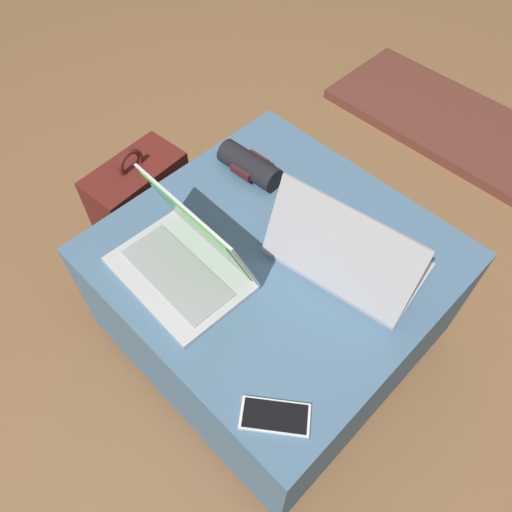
{
  "coord_description": "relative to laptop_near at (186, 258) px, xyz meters",
  "views": [
    {
      "loc": [
        0.5,
        -0.58,
        1.52
      ],
      "look_at": [
        0.01,
        -0.09,
        0.55
      ],
      "focal_mm": 35.0,
      "sensor_mm": 36.0,
      "label": 1
    }
  ],
  "objects": [
    {
      "name": "backpack",
      "position": [
        -0.41,
        0.12,
        -0.3
      ],
      "size": [
        0.23,
        0.32,
        0.53
      ],
      "rotation": [
        0.0,
        0.0,
        -1.49
      ],
      "color": "#5B1E19",
      "rests_on": "ground_plane"
    },
    {
      "name": "cell_phone",
      "position": [
        0.42,
        -0.12,
        -0.05
      ],
      "size": [
        0.16,
        0.15,
        0.01
      ],
      "rotation": [
        0.0,
        0.0,
        2.23
      ],
      "color": "white",
      "rests_on": "ottoman"
    },
    {
      "name": "laptop_far",
      "position": [
        0.27,
        0.29,
        -0.0
      ],
      "size": [
        0.41,
        0.28,
        0.23
      ],
      "rotation": [
        0.0,
        0.0,
        3.28
      ],
      "color": "#B7B7BC",
      "rests_on": "ottoman"
    },
    {
      "name": "fireplace_hearth",
      "position": [
        0.12,
        1.54,
        -0.5
      ],
      "size": [
        1.4,
        0.5,
        0.04
      ],
      "color": "brown",
      "rests_on": "ground_plane"
    },
    {
      "name": "laptop_near",
      "position": [
        0.0,
        0.0,
        0.0
      ],
      "size": [
        0.35,
        0.25,
        0.24
      ],
      "rotation": [
        0.0,
        0.0,
        -0.03
      ],
      "color": "silver",
      "rests_on": "ottoman"
    },
    {
      "name": "ottoman",
      "position": [
        0.12,
        0.2,
        -0.28
      ],
      "size": [
        0.83,
        0.8,
        0.47
      ],
      "color": "#2A3D4E",
      "rests_on": "ground_plane"
    },
    {
      "name": "ground_plane",
      "position": [
        0.12,
        0.2,
        -0.52
      ],
      "size": [
        14.0,
        14.0,
        0.0
      ],
      "primitive_type": "plane",
      "color": "olive"
    },
    {
      "name": "wrist_brace",
      "position": [
        -0.13,
        0.35,
        -0.01
      ],
      "size": [
        0.2,
        0.1,
        0.07
      ],
      "rotation": [
        0.0,
        0.0,
        0.06
      ],
      "color": "black",
      "rests_on": "ottoman"
    }
  ]
}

